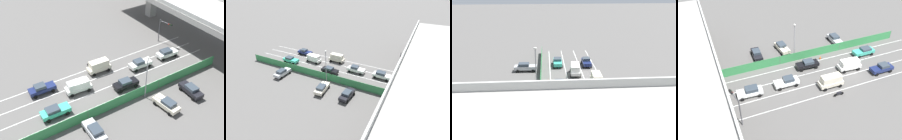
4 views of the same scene
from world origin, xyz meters
TOP-DOWN VIEW (x-y plane):
  - ground_plane at (0.00, 0.00)m, footprint 300.00×300.00m
  - lane_line_left_edge at (-4.84, 4.67)m, footprint 0.14×45.33m
  - lane_line_mid_left at (-1.61, 4.67)m, footprint 0.14×45.33m
  - lane_line_mid_right at (1.61, 4.67)m, footprint 0.14×45.33m
  - lane_line_right_edge at (4.84, 4.67)m, footprint 0.14×45.33m
  - elevated_overpass at (0.00, 29.33)m, footprint 53.85×11.57m
  - green_fence at (6.63, 4.67)m, footprint 0.10×41.43m
  - car_hatchback_white at (-0.06, 12.73)m, footprint 2.04×4.56m
  - car_van_cream at (-3.22, 5.56)m, footprint 2.08×4.45m
  - car_van_white at (-0.14, -0.35)m, footprint 2.33×4.61m
  - car_sedan_navy at (-3.19, -5.69)m, footprint 2.03×4.55m
  - car_taxi_teal at (3.10, -6.05)m, footprint 2.07×4.62m
  - car_sedan_white at (-0.12, 19.49)m, footprint 2.18×4.48m
  - car_sedan_black at (3.42, 6.96)m, footprint 2.12×4.52m
  - motorcycle at (-5.92, 5.50)m, footprint 0.60×1.95m
  - parked_wagon_silver at (9.91, -2.99)m, footprint 4.59×2.10m
  - parked_sedan_cream at (11.17, 9.38)m, footprint 4.72×2.35m
  - parked_sedan_dark at (10.73, 15.17)m, footprint 4.57×2.14m
  - traffic_light at (-4.96, 22.60)m, footprint 3.05×0.93m
  - street_lamp at (7.22, 8.20)m, footprint 0.60×0.36m
  - traffic_cone at (5.27, 3.14)m, footprint 0.47×0.47m

SIDE VIEW (x-z plane):
  - ground_plane at x=0.00m, z-range 0.00..0.00m
  - lane_line_left_edge at x=-4.84m, z-range 0.00..0.01m
  - lane_line_mid_left at x=-1.61m, z-range 0.00..0.01m
  - lane_line_mid_right at x=1.61m, z-range 0.00..0.01m
  - lane_line_right_edge at x=4.84m, z-range 0.00..0.01m
  - traffic_cone at x=5.27m, z-range -0.02..0.63m
  - motorcycle at x=-5.92m, z-range -0.01..0.93m
  - car_taxi_teal at x=3.10m, z-range 0.09..1.73m
  - car_sedan_navy at x=-3.19m, z-range 0.07..1.76m
  - parked_sedan_dark at x=10.73m, z-range 0.09..1.74m
  - car_sedan_black at x=3.42m, z-range 0.09..1.76m
  - parked_sedan_cream at x=11.17m, z-range 0.09..1.76m
  - car_hatchback_white at x=-0.06m, z-range 0.06..1.82m
  - green_fence at x=6.63m, z-range 0.00..1.88m
  - parked_wagon_silver at x=9.91m, z-range 0.09..1.81m
  - car_sedan_white at x=-0.12m, z-range 0.09..1.82m
  - car_van_white at x=-0.14m, z-range 0.15..2.28m
  - car_van_cream at x=-3.22m, z-range 0.14..2.49m
  - traffic_light at x=-4.96m, z-range 1.08..6.27m
  - street_lamp at x=7.22m, z-range 0.79..8.79m
  - elevated_overpass at x=0.00m, z-range 2.72..11.57m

